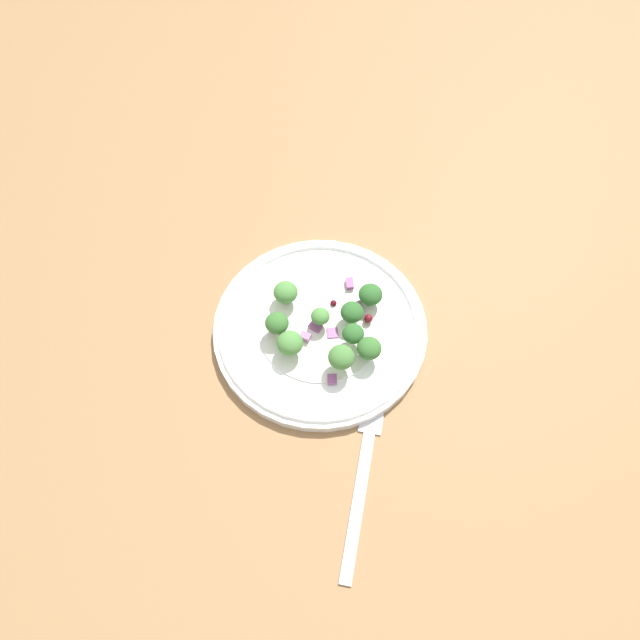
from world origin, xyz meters
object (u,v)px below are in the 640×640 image
(broccoli_floret_1, at_px, (369,349))
(broccoli_floret_2, at_px, (277,323))
(broccoli_floret_0, at_px, (353,313))
(plate, at_px, (320,328))
(fork, at_px, (363,475))

(broccoli_floret_1, xyz_separation_m, broccoli_floret_2, (0.09, 0.04, 0.00))
(broccoli_floret_1, bearing_deg, broccoli_floret_0, -27.93)
(plate, xyz_separation_m, broccoli_floret_1, (-0.06, -0.01, 0.02))
(broccoli_floret_0, bearing_deg, broccoli_floret_1, 152.07)
(broccoli_floret_2, height_order, fork, broccoli_floret_2)
(broccoli_floret_0, bearing_deg, plate, 50.77)
(plate, bearing_deg, fork, 146.20)
(broccoli_floret_0, relative_size, fork, 0.15)
(plate, relative_size, broccoli_floret_2, 9.16)
(broccoli_floret_0, xyz_separation_m, fork, (-0.12, 0.12, -0.03))
(broccoli_floret_2, bearing_deg, fork, 161.44)
(broccoli_floret_2, relative_size, fork, 0.16)
(broccoli_floret_0, xyz_separation_m, broccoli_floret_1, (-0.04, 0.02, 0.00))
(plate, height_order, broccoli_floret_1, broccoli_floret_1)
(broccoli_floret_1, bearing_deg, plate, 5.59)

